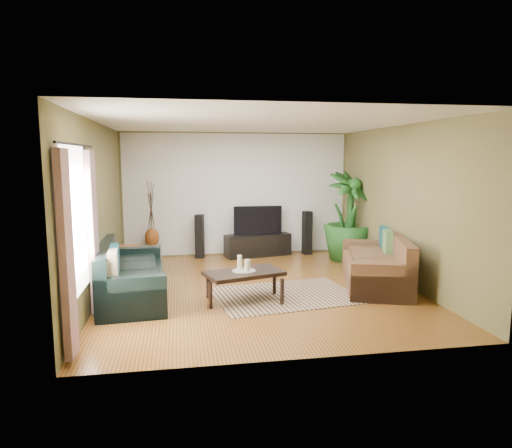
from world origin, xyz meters
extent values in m
plane|color=#905A25|center=(0.00, 0.00, 0.00)|extent=(5.50, 5.50, 0.00)
plane|color=white|center=(0.00, 0.00, 2.70)|extent=(5.50, 5.50, 0.00)
plane|color=brown|center=(0.00, 2.75, 1.35)|extent=(5.00, 0.00, 5.00)
plane|color=brown|center=(0.00, -2.75, 1.35)|extent=(5.00, 0.00, 5.00)
plane|color=brown|center=(-2.50, 0.00, 1.35)|extent=(0.00, 5.50, 5.50)
plane|color=brown|center=(2.50, 0.00, 1.35)|extent=(0.00, 5.50, 5.50)
plane|color=white|center=(0.00, 2.74, 1.35)|extent=(4.90, 0.00, 4.90)
plane|color=white|center=(-2.48, -1.60, 1.40)|extent=(0.00, 1.80, 1.80)
cube|color=gray|center=(-2.43, -2.35, 1.15)|extent=(0.08, 0.35, 2.20)
cube|color=gray|center=(-2.43, -0.85, 1.15)|extent=(0.08, 0.35, 2.20)
cylinder|color=black|center=(-2.43, -1.60, 2.30)|extent=(0.03, 1.90, 0.03)
cube|color=black|center=(-2.00, -0.22, 0.42)|extent=(1.11, 2.26, 0.85)
cube|color=brown|center=(1.99, -0.14, 0.42)|extent=(1.54, 2.32, 0.85)
cube|color=tan|center=(0.35, -0.49, 0.01)|extent=(2.37, 1.84, 0.01)
cube|color=black|center=(-0.33, -0.66, 0.23)|extent=(1.26, 0.93, 0.46)
cylinder|color=gray|center=(-0.33, -0.66, 0.47)|extent=(0.35, 0.35, 0.02)
cylinder|color=beige|center=(-0.39, -0.63, 0.59)|extent=(0.07, 0.07, 0.23)
cylinder|color=beige|center=(-0.29, -0.70, 0.57)|extent=(0.07, 0.07, 0.17)
cylinder|color=#F1E5CC|center=(-0.26, -0.60, 0.55)|extent=(0.07, 0.07, 0.14)
cube|color=black|center=(0.43, 2.50, 0.24)|extent=(1.51, 0.73, 0.48)
cube|color=black|center=(0.43, 2.50, 0.80)|extent=(1.06, 0.06, 0.63)
cube|color=black|center=(-0.85, 2.50, 0.47)|extent=(0.22, 0.23, 0.94)
cube|color=black|center=(1.55, 2.50, 0.48)|extent=(0.21, 0.22, 0.97)
imported|color=#1C511B|center=(2.24, 1.76, 0.93)|extent=(1.40, 1.40, 1.87)
cylinder|color=black|center=(2.24, 1.76, 0.13)|extent=(0.34, 0.34, 0.27)
cube|color=gray|center=(-1.85, 2.50, 0.16)|extent=(0.37, 0.37, 0.33)
ellipsoid|color=brown|center=(-1.85, 2.50, 0.47)|extent=(0.30, 0.30, 0.42)
cube|color=brown|center=(-2.25, 1.10, 0.28)|extent=(0.61, 0.61, 0.56)
camera|label=1|loc=(-1.26, -7.25, 2.15)|focal=32.00mm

